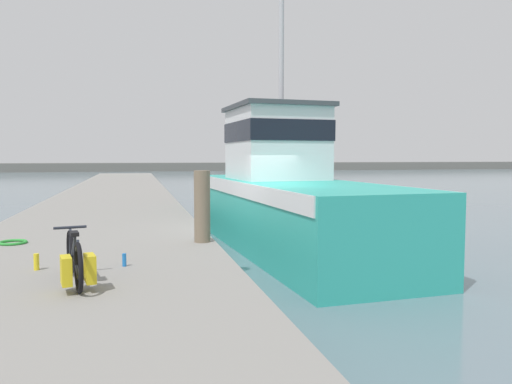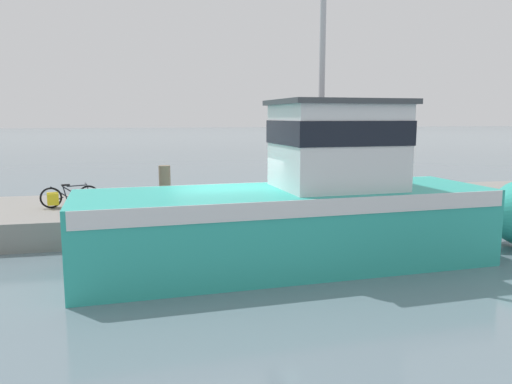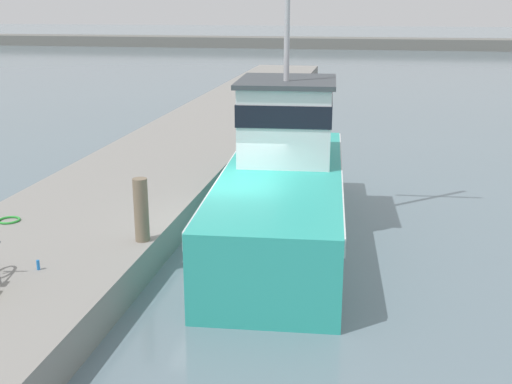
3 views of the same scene
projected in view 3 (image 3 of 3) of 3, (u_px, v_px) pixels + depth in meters
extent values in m
plane|color=slate|center=(228.00, 254.00, 15.40)|extent=(320.00, 320.00, 0.00)
cube|color=gray|center=(79.00, 229.00, 15.93)|extent=(4.93, 80.00, 0.78)
cube|color=teal|center=(282.00, 204.00, 16.16)|extent=(3.49, 9.88, 1.83)
cone|color=teal|center=(295.00, 154.00, 21.62)|extent=(1.84, 1.86, 1.73)
cube|color=silver|center=(283.00, 176.00, 15.95)|extent=(3.53, 9.69, 0.37)
cube|color=silver|center=(287.00, 122.00, 16.78)|extent=(2.47, 2.85, 1.97)
cube|color=black|center=(287.00, 109.00, 16.68)|extent=(2.52, 2.90, 0.55)
cube|color=#3D4247|center=(287.00, 81.00, 16.48)|extent=(2.67, 3.07, 0.12)
cylinder|color=#756651|center=(141.00, 210.00, 13.87)|extent=(0.32, 0.32, 1.41)
torus|color=green|center=(9.00, 220.00, 15.31)|extent=(0.53, 0.53, 0.05)
cylinder|color=blue|center=(38.00, 265.00, 12.50)|extent=(0.06, 0.06, 0.20)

